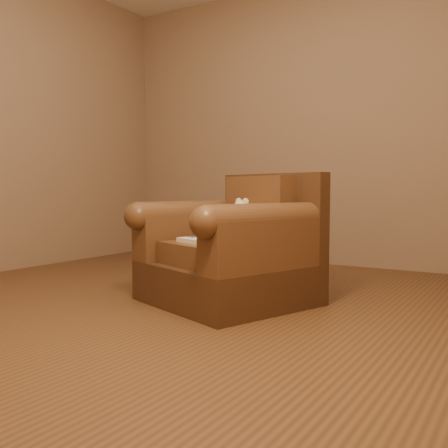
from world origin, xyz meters
The scene contains 6 objects.
floor centered at (0.00, 0.00, 0.00)m, with size 4.00×4.00×0.00m, color brown.
room centered at (0.00, 0.00, 1.71)m, with size 4.02×4.02×2.71m.
armchair centered at (0.30, 0.16, 0.32)m, with size 1.15×1.12×0.82m.
teddy_bear centered at (0.29, 0.24, 0.49)m, with size 0.20×0.23×0.27m.
guidebook centered at (0.24, -0.05, 0.40)m, with size 0.39×0.31×0.03m.
side_table centered at (0.53, 0.27, 0.29)m, with size 0.39×0.39×0.54m.
Camera 1 is at (1.91, -2.53, 0.71)m, focal length 40.00 mm.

